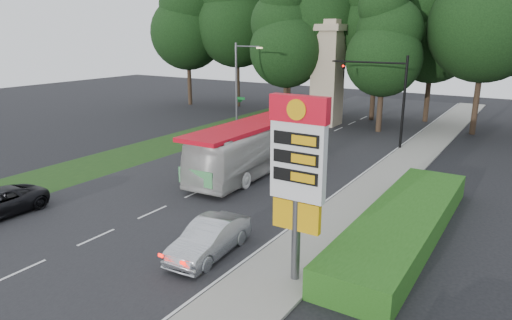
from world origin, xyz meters
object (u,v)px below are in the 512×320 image
Objects in this scene: gas_station_pylon at (298,165)px; traffic_signal_mast at (388,88)px; monument at (328,73)px; sedan_silver at (210,238)px; streetlight_signs at (238,84)px; transit_bus at (252,148)px.

gas_station_pylon is 0.95× the size of traffic_signal_mast.
monument reaches higher than gas_station_pylon.
monument reaches higher than sedan_silver.
sedan_silver is (12.27, -20.07, -3.71)m from streetlight_signs.
traffic_signal_mast is 12.87m from transit_bus.
monument is 2.27× the size of sedan_silver.
gas_station_pylon is 14.02m from transit_bus.
monument is (-11.20, 28.01, 0.66)m from gas_station_pylon.
monument is 29.31m from sedan_silver.
traffic_signal_mast is at bearing 84.49° from sedan_silver.
sedan_silver is (7.28, -28.06, -4.37)m from monument.
transit_bus reaches higher than sedan_silver.
traffic_signal_mast is at bearing 61.67° from transit_bus.
monument is 17.90m from transit_bus.
streetlight_signs reaches higher than traffic_signal_mast.
traffic_signal_mast is 0.61× the size of transit_bus.
gas_station_pylon is 0.58× the size of transit_bus.
sedan_silver is at bearing -69.72° from transit_bus.
gas_station_pylon reaches higher than transit_bus.
monument is (4.99, 7.99, 0.67)m from streetlight_signs.
streetlight_signs is 0.80× the size of monument.
streetlight_signs is at bearing 124.71° from transit_bus.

